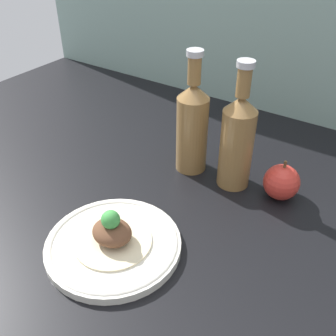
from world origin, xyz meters
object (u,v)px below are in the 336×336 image
plated_food (112,233)px  apple (281,182)px  plate (113,244)px  cider_bottle_right (237,139)px  cider_bottle_left (192,125)px

plated_food → apple: bearing=58.1°
plate → plated_food: bearing=45.0°
cider_bottle_right → apple: size_ratio=3.10×
plated_food → cider_bottle_right: 31.01cm
plate → cider_bottle_right: 31.72cm
cider_bottle_right → apple: (10.01, 0.99, -7.13)cm
cider_bottle_right → cider_bottle_left: bearing=180.0°
cider_bottle_left → cider_bottle_right: (10.47, 0.00, 0.00)cm
plated_food → cider_bottle_right: size_ratio=0.50×
apple → plate: bearing=-121.9°
cider_bottle_left → cider_bottle_right: size_ratio=1.00×
plate → cider_bottle_left: (-1.89, 28.92, 9.81)cm
plate → plated_food: 2.64cm
cider_bottle_right → apple: cider_bottle_right is taller
plated_food → apple: (18.59, 29.91, 0.04)cm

